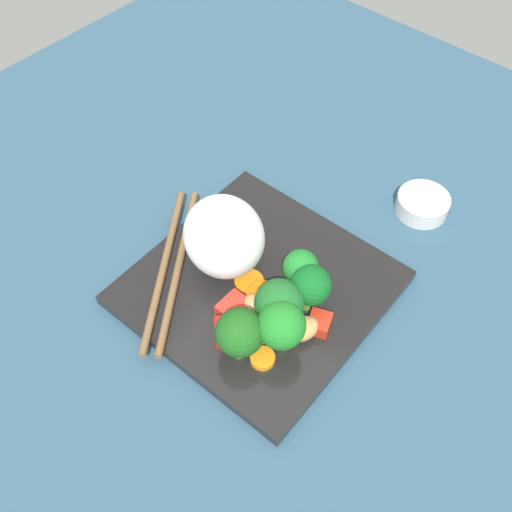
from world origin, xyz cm
name	(u,v)px	position (x,y,z in cm)	size (l,w,h in cm)	color
ground_plane	(259,296)	(0.00, 0.00, -1.00)	(110.00, 110.00, 2.00)	#2E5067
square_plate	(259,287)	(0.00, 0.00, 0.64)	(24.38, 24.38, 1.28)	black
rice_mound	(227,234)	(-0.40, -4.82, 5.41)	(9.50, 8.43, 8.26)	white
broccoli_floret_0	(281,326)	(4.33, 6.57, 5.29)	(4.69, 4.69, 6.52)	#72BD4E
broccoli_floret_1	(240,333)	(7.20, 3.90, 4.64)	(4.78, 4.78, 5.91)	#5A993D
broccoli_floret_2	(279,304)	(2.27, 4.60, 4.68)	(4.97, 4.97, 6.09)	#599946
broccoli_floret_3	(311,285)	(-1.32, 5.65, 4.91)	(4.19, 4.19, 5.82)	#659E3A
broccoli_floret_4	(300,268)	(-2.50, 3.42, 4.65)	(3.70, 3.70, 5.48)	#6DA34D
carrot_slice_0	(261,293)	(0.96, 1.11, 1.65)	(3.10, 3.10, 0.74)	orange
carrot_slice_1	(259,332)	(4.54, 4.06, 1.65)	(2.41, 2.41, 0.74)	orange
carrot_slice_2	(249,282)	(0.57, -0.86, 1.53)	(3.11, 3.11, 0.50)	orange
carrot_slice_3	(263,358)	(6.55, 6.21, 1.62)	(2.45, 2.45, 0.67)	orange
pepper_chunk_0	(321,321)	(-0.30, 8.06, 2.04)	(2.44, 2.19, 1.51)	red
pepper_chunk_1	(235,309)	(4.39, 0.62, 2.13)	(3.05, 2.85, 1.69)	red
pepper_chunk_2	(227,332)	(6.95, 1.97, 2.43)	(2.44, 2.39, 2.29)	red
chicken_piece_0	(302,329)	(1.83, 7.29, 2.36)	(3.59, 2.55, 2.16)	tan
chicken_piece_1	(254,306)	(2.85, 1.92, 2.28)	(2.84, 2.59, 2.00)	tan
chopstick_pair	(171,267)	(4.74, -8.44, 1.69)	(19.18, 14.62, 0.82)	brown
sauce_cup	(422,204)	(-21.65, 6.98, 1.12)	(6.20, 6.20, 2.24)	silver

